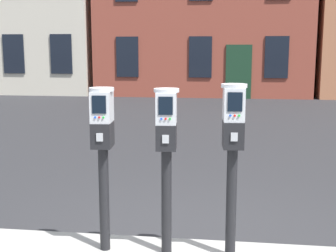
{
  "coord_description": "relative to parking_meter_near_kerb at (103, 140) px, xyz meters",
  "views": [
    {
      "loc": [
        0.42,
        -3.88,
        1.94
      ],
      "look_at": [
        -0.09,
        -0.02,
        1.28
      ],
      "focal_mm": 48.3,
      "sensor_mm": 36.0,
      "label": 1
    }
  ],
  "objects": [
    {
      "name": "parking_meter_near_kerb",
      "position": [
        0.0,
        0.0,
        0.0
      ],
      "size": [
        0.23,
        0.26,
        1.47
      ],
      "rotation": [
        0.0,
        0.0,
        -1.5
      ],
      "color": "black",
      "rests_on": "sidewalk_slab"
    },
    {
      "name": "parking_meter_twin_adjacent",
      "position": [
        0.56,
        -0.0,
        -0.0
      ],
      "size": [
        0.23,
        0.26,
        1.47
      ],
      "rotation": [
        0.0,
        0.0,
        -1.5
      ],
      "color": "black",
      "rests_on": "sidewalk_slab"
    },
    {
      "name": "parking_meter_end_of_row",
      "position": [
        1.13,
        0.0,
        0.03
      ],
      "size": [
        0.23,
        0.26,
        1.52
      ],
      "rotation": [
        0.0,
        0.0,
        -1.5
      ],
      "color": "black",
      "rests_on": "sidewalk_slab"
    }
  ]
}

